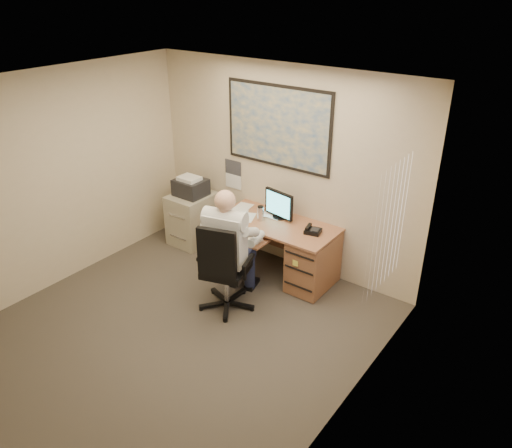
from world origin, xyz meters
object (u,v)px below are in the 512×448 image
Objects in this scene: person at (227,251)px; office_chair at (223,283)px; filing_cabinet at (192,214)px; desk at (298,250)px.

office_chair is at bearing -115.04° from person.
filing_cabinet is at bearing 126.82° from office_chair.
filing_cabinet is 0.69× the size of person.
desk is 1.06× the size of person.
filing_cabinet is 1.78m from office_chair.
office_chair is (-0.40, -1.06, -0.10)m from desk.
desk is at bearing 52.11° from office_chair.
desk is at bearing 54.90° from person.
desk is 1.09m from person.
office_chair is (1.44, -1.04, -0.11)m from filing_cabinet.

